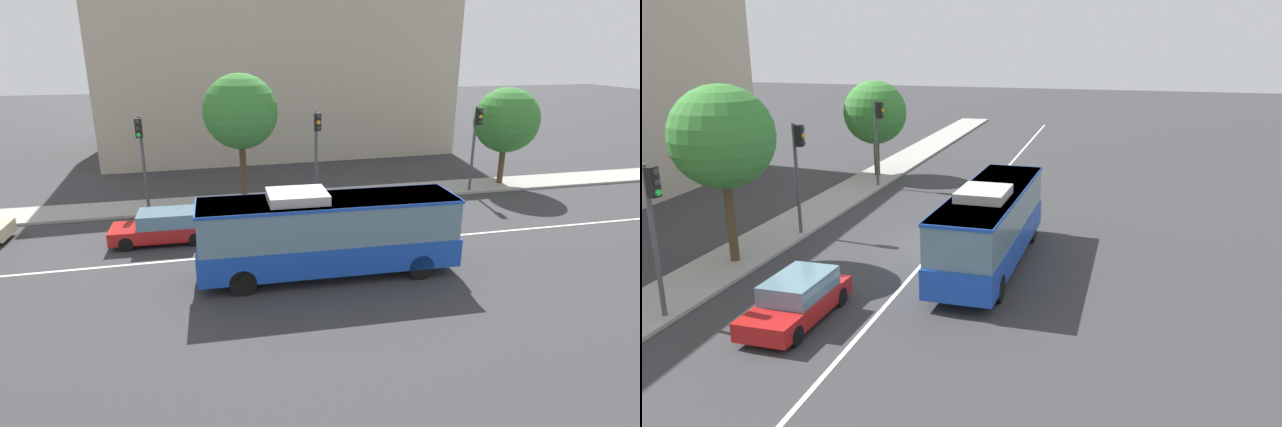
{
  "view_description": "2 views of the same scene",
  "coord_description": "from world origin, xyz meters",
  "views": [
    {
      "loc": [
        -6.37,
        -20.36,
        8.67
      ],
      "look_at": [
        -1.59,
        -0.06,
        1.64
      ],
      "focal_mm": 28.39,
      "sensor_mm": 36.0,
      "label": 1
    },
    {
      "loc": [
        -25.25,
        -7.43,
        9.1
      ],
      "look_at": [
        -0.88,
        -1.26,
        1.79
      ],
      "focal_mm": 35.26,
      "sensor_mm": 36.0,
      "label": 2
    }
  ],
  "objects": [
    {
      "name": "sidewalk_kerb",
      "position": [
        0.0,
        7.63,
        0.07
      ],
      "size": [
        80.0,
        2.82,
        0.14
      ],
      "primitive_type": "cube",
      "color": "#9E9B93",
      "rests_on": "ground_plane"
    },
    {
      "name": "traffic_light_near_corner",
      "position": [
        9.4,
        6.45,
        3.56
      ],
      "size": [
        0.34,
        0.62,
        5.2
      ],
      "rotation": [
        0.0,
        0.0,
        -1.48
      ],
      "color": "#47474C",
      "rests_on": "ground_plane"
    },
    {
      "name": "traffic_light_far_corner",
      "position": [
        -0.23,
        6.46,
        3.56
      ],
      "size": [
        0.34,
        0.62,
        5.2
      ],
      "rotation": [
        0.0,
        0.0,
        -1.48
      ],
      "color": "#47474C",
      "rests_on": "ground_plane"
    },
    {
      "name": "transit_bus",
      "position": [
        -1.89,
        -2.68,
        1.81
      ],
      "size": [
        10.07,
        2.8,
        3.46
      ],
      "rotation": [
        0.0,
        0.0,
        -0.03
      ],
      "color": "#1947B7",
      "rests_on": "ground_plane"
    },
    {
      "name": "street_tree_kerbside_centre",
      "position": [
        -4.23,
        7.42,
        5.17
      ],
      "size": [
        4.05,
        4.05,
        7.22
      ],
      "color": "#4C3823",
      "rests_on": "ground_plane"
    },
    {
      "name": "sedan_red",
      "position": [
        -8.34,
        2.37,
        0.72
      ],
      "size": [
        4.55,
        1.92,
        1.46
      ],
      "rotation": [
        0.0,
        0.0,
        3.11
      ],
      "color": "#B21919",
      "rests_on": "ground_plane"
    },
    {
      "name": "ground_plane",
      "position": [
        0.0,
        0.0,
        0.0
      ],
      "size": [
        160.0,
        160.0,
        0.0
      ],
      "primitive_type": "plane",
      "color": "#333335"
    },
    {
      "name": "traffic_light_mid_block",
      "position": [
        -9.4,
        6.5,
        3.56
      ],
      "size": [
        0.35,
        0.62,
        5.2
      ],
      "rotation": [
        0.0,
        0.0,
        -1.67
      ],
      "color": "#47474C",
      "rests_on": "ground_plane"
    },
    {
      "name": "lane_centre_line",
      "position": [
        0.0,
        0.0,
        0.01
      ],
      "size": [
        76.0,
        0.16,
        0.01
      ],
      "primitive_type": "cube",
      "color": "silver",
      "rests_on": "ground_plane"
    },
    {
      "name": "street_tree_kerbside_left",
      "position": [
        12.14,
        7.72,
        4.14
      ],
      "size": [
        4.0,
        4.0,
        6.15
      ],
      "color": "#4C3823",
      "rests_on": "ground_plane"
    }
  ]
}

